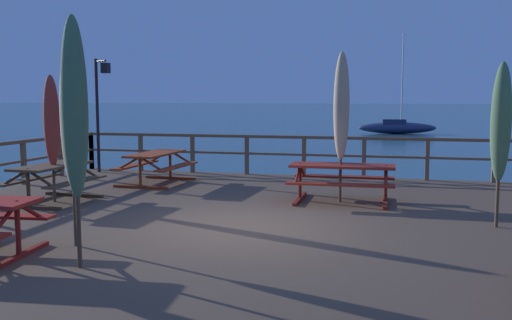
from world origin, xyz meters
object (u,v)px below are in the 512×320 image
object	(u,v)px
patio_umbrella_tall_front	(501,123)
patio_umbrella_short_back	(72,117)
lamp_post_hooked	(100,98)
sailboat_distant	(397,127)
picnic_table_back_right	(52,175)
picnic_table_mid_left	(156,161)
patio_umbrella_tall_back_right	(75,109)
picnic_table_mid_centre	(342,174)
patio_umbrella_short_mid	(52,122)
patio_umbrella_tall_back_left	(341,107)

from	to	relation	value
patio_umbrella_tall_front	patio_umbrella_short_back	bearing A→B (deg)	-155.57
lamp_post_hooked	sailboat_distant	distance (m)	32.28
patio_umbrella_short_back	picnic_table_back_right	bearing A→B (deg)	128.58
picnic_table_mid_left	lamp_post_hooked	size ratio (longest dim) A/B	0.64
patio_umbrella_short_back	patio_umbrella_tall_back_right	size ratio (longest dim) A/B	0.93
picnic_table_mid_centre	patio_umbrella_tall_back_right	distance (m)	6.11
patio_umbrella_tall_back_right	picnic_table_mid_left	bearing A→B (deg)	106.39
patio_umbrella_tall_front	patio_umbrella_tall_back_right	bearing A→B (deg)	-146.01
patio_umbrella_short_mid	patio_umbrella_tall_front	size ratio (longest dim) A/B	0.96
picnic_table_mid_centre	sailboat_distant	world-z (taller)	sailboat_distant
picnic_table_back_right	patio_umbrella_tall_front	bearing A→B (deg)	-1.46
picnic_table_mid_left	lamp_post_hooked	distance (m)	3.22
picnic_table_back_right	patio_umbrella_short_mid	bearing A→B (deg)	61.68
picnic_table_back_right	picnic_table_mid_left	bearing A→B (deg)	70.66
picnic_table_mid_centre	patio_umbrella_tall_back_left	size ratio (longest dim) A/B	0.70
sailboat_distant	patio_umbrella_tall_back_right	bearing A→B (deg)	-95.42
patio_umbrella_tall_back_right	patio_umbrella_tall_front	bearing A→B (deg)	33.99
picnic_table_mid_left	patio_umbrella_tall_back_left	distance (m)	5.04
lamp_post_hooked	sailboat_distant	bearing A→B (deg)	75.52
patio_umbrella_tall_back_right	picnic_table_mid_centre	bearing A→B (deg)	62.69
patio_umbrella_tall_back_left	lamp_post_hooked	distance (m)	7.61
picnic_table_mid_centre	patio_umbrella_tall_back_left	bearing A→B (deg)	165.70
picnic_table_mid_left	sailboat_distant	world-z (taller)	sailboat_distant
picnic_table_mid_left	lamp_post_hooked	bearing A→B (deg)	146.32
picnic_table_back_right	patio_umbrella_tall_back_left	xyz separation A→B (m)	(5.65, 1.44, 1.37)
patio_umbrella_tall_front	sailboat_distant	world-z (taller)	sailboat_distant
picnic_table_mid_centre	picnic_table_back_right	distance (m)	5.86
patio_umbrella_short_back	patio_umbrella_tall_back_left	size ratio (longest dim) A/B	0.96
patio_umbrella_tall_back_left	sailboat_distant	size ratio (longest dim) A/B	0.39
picnic_table_back_right	patio_umbrella_short_back	bearing A→B (deg)	-51.42
patio_umbrella_short_mid	patio_umbrella_tall_front	xyz separation A→B (m)	(8.33, -0.24, 0.07)
patio_umbrella_short_mid	lamp_post_hooked	size ratio (longest dim) A/B	0.80
picnic_table_mid_left	patio_umbrella_tall_front	distance (m)	8.04
patio_umbrella_tall_back_right	sailboat_distant	xyz separation A→B (m)	(3.74, 39.43, -2.11)
patio_umbrella_tall_back_right	lamp_post_hooked	size ratio (longest dim) A/B	0.97
picnic_table_back_right	patio_umbrella_short_mid	distance (m)	1.08
picnic_table_mid_left	sailboat_distant	bearing A→B (deg)	80.12
picnic_table_mid_left	patio_umbrella_tall_back_right	distance (m)	7.10
picnic_table_mid_centre	patio_umbrella_short_mid	distance (m)	5.94
patio_umbrella_short_mid	patio_umbrella_tall_back_left	bearing A→B (deg)	14.08
lamp_post_hooked	patio_umbrella_short_mid	bearing A→B (deg)	-72.52
patio_umbrella_short_back	lamp_post_hooked	bearing A→B (deg)	116.77
picnic_table_mid_centre	patio_umbrella_tall_back_right	xyz separation A→B (m)	(-2.73, -5.28, 1.40)
patio_umbrella_short_mid	lamp_post_hooked	distance (m)	4.60
patio_umbrella_tall_back_left	patio_umbrella_tall_back_right	distance (m)	5.94
picnic_table_mid_centre	patio_umbrella_tall_back_right	bearing A→B (deg)	-117.31
sailboat_distant	lamp_post_hooked	bearing A→B (deg)	-104.48
lamp_post_hooked	picnic_table_mid_centre	bearing A→B (deg)	-22.82
patio_umbrella_short_back	patio_umbrella_tall_front	world-z (taller)	patio_umbrella_short_back
patio_umbrella_tall_back_left	patio_umbrella_tall_back_right	size ratio (longest dim) A/B	0.98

